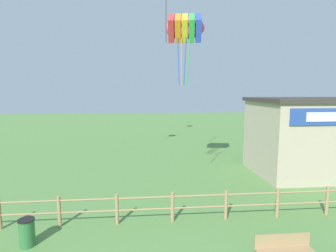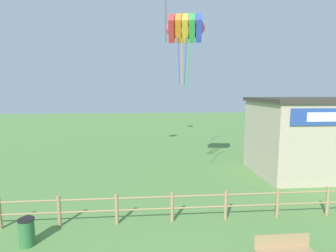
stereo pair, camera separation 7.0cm
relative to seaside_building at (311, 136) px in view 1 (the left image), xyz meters
The scene contains 5 objects.
wooden_fence 11.07m from the seaside_building, 149.73° to the right, with size 17.77×0.14×1.24m.
seaside_building is the anchor object (origin of this frame).
park_bench_near_fence 10.69m from the seaside_building, 127.09° to the right, with size 1.76×0.41×0.88m.
trash_bin 16.14m from the seaside_building, 155.11° to the right, with size 0.54×0.54×0.95m.
kite_rainbow_parafoil 10.36m from the seaside_building, behind, with size 2.43×1.99×3.99m.
Camera 1 is at (-1.08, -4.02, 5.22)m, focal length 28.00 mm.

